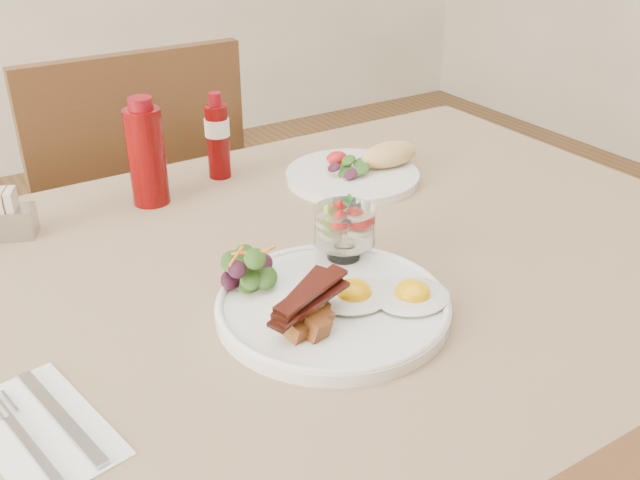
% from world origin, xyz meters
% --- Properties ---
extents(table, '(1.33, 0.88, 0.75)m').
position_xyz_m(table, '(0.00, 0.00, 0.66)').
color(table, brown).
rests_on(table, ground).
extents(chair_far, '(0.42, 0.42, 0.93)m').
position_xyz_m(chair_far, '(0.00, 0.66, 0.52)').
color(chair_far, brown).
rests_on(chair_far, ground).
extents(main_plate, '(0.28, 0.28, 0.02)m').
position_xyz_m(main_plate, '(0.00, -0.11, 0.76)').
color(main_plate, white).
rests_on(main_plate, table).
extents(fried_eggs, '(0.16, 0.13, 0.03)m').
position_xyz_m(fried_eggs, '(0.05, -0.14, 0.78)').
color(fried_eggs, silver).
rests_on(fried_eggs, main_plate).
extents(bacon_potato_pile, '(0.11, 0.08, 0.05)m').
position_xyz_m(bacon_potato_pile, '(-0.05, -0.14, 0.79)').
color(bacon_potato_pile, brown).
rests_on(bacon_potato_pile, main_plate).
extents(side_salad, '(0.09, 0.08, 0.04)m').
position_xyz_m(side_salad, '(-0.06, -0.02, 0.79)').
color(side_salad, '#204813').
rests_on(side_salad, main_plate).
extents(fruit_cup, '(0.08, 0.08, 0.08)m').
position_xyz_m(fruit_cup, '(0.07, -0.03, 0.81)').
color(fruit_cup, white).
rests_on(fruit_cup, main_plate).
extents(second_plate, '(0.25, 0.23, 0.06)m').
position_xyz_m(second_plate, '(0.27, 0.21, 0.77)').
color(second_plate, white).
rests_on(second_plate, table).
extents(ketchup_bottle, '(0.07, 0.07, 0.17)m').
position_xyz_m(ketchup_bottle, '(-0.07, 0.30, 0.83)').
color(ketchup_bottle, '#5F0505').
rests_on(ketchup_bottle, table).
extents(hot_sauce_bottle, '(0.05, 0.05, 0.15)m').
position_xyz_m(hot_sauce_bottle, '(0.07, 0.34, 0.82)').
color(hot_sauce_bottle, '#5F0505').
rests_on(hot_sauce_bottle, table).
extents(sugar_caddy, '(0.09, 0.07, 0.07)m').
position_xyz_m(sugar_caddy, '(-0.29, 0.30, 0.78)').
color(sugar_caddy, '#A9A8AD').
rests_on(sugar_caddy, table).
extents(napkin_cutlery, '(0.13, 0.20, 0.01)m').
position_xyz_m(napkin_cutlery, '(-0.34, -0.13, 0.75)').
color(napkin_cutlery, white).
rests_on(napkin_cutlery, table).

